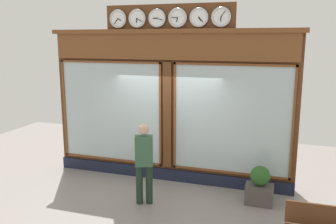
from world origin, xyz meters
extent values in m
cube|color=#5B3319|center=(0.00, -0.15, 1.73)|extent=(5.78, 0.30, 3.46)
cube|color=#191E33|center=(0.00, 0.02, 0.14)|extent=(5.78, 0.08, 0.28)
cube|color=brown|center=(0.00, 0.04, 3.17)|extent=(5.66, 0.08, 0.58)
cube|color=brown|center=(0.00, 0.02, 3.51)|extent=(5.90, 0.20, 0.10)
cube|color=silver|center=(-1.47, 0.01, 1.59)|extent=(2.54, 0.02, 2.38)
cube|color=brown|center=(-1.47, 0.04, 2.80)|extent=(2.64, 0.04, 0.05)
cube|color=brown|center=(-1.47, 0.04, 0.37)|extent=(2.64, 0.04, 0.05)
cube|color=brown|center=(-2.76, 0.04, 1.59)|extent=(0.05, 0.04, 2.48)
cube|color=brown|center=(-0.18, 0.04, 1.59)|extent=(0.05, 0.04, 2.48)
cube|color=silver|center=(1.47, 0.01, 1.59)|extent=(2.54, 0.02, 2.38)
cube|color=brown|center=(1.47, 0.04, 2.80)|extent=(2.64, 0.04, 0.05)
cube|color=brown|center=(1.47, 0.04, 0.37)|extent=(2.64, 0.04, 0.05)
cube|color=brown|center=(2.76, 0.04, 1.59)|extent=(0.05, 0.04, 2.48)
cube|color=brown|center=(0.18, 0.04, 1.59)|extent=(0.05, 0.04, 2.48)
cube|color=#5B3319|center=(0.00, 0.03, 1.59)|extent=(0.20, 0.10, 2.48)
cube|color=#5B3319|center=(0.00, -0.02, 3.79)|extent=(2.99, 0.06, 0.61)
cylinder|color=white|center=(-1.19, 0.06, 3.79)|extent=(0.34, 0.02, 0.34)
torus|color=silver|center=(-1.19, 0.06, 3.79)|extent=(0.42, 0.05, 0.42)
cube|color=black|center=(-1.19, 0.07, 3.75)|extent=(0.02, 0.01, 0.09)
cube|color=black|center=(-1.23, 0.07, 3.85)|extent=(0.09, 0.01, 0.12)
sphere|color=black|center=(-1.19, 0.08, 3.79)|extent=(0.02, 0.02, 0.02)
cylinder|color=white|center=(-0.71, 0.06, 3.79)|extent=(0.34, 0.02, 0.34)
torus|color=silver|center=(-0.71, 0.06, 3.79)|extent=(0.41, 0.05, 0.41)
cube|color=black|center=(-0.74, 0.07, 3.75)|extent=(0.07, 0.01, 0.09)
cube|color=black|center=(-0.76, 0.07, 3.74)|extent=(0.11, 0.01, 0.11)
sphere|color=black|center=(-0.71, 0.08, 3.79)|extent=(0.02, 0.02, 0.02)
cylinder|color=white|center=(-0.24, 0.06, 3.79)|extent=(0.34, 0.02, 0.34)
torus|color=silver|center=(-0.24, 0.06, 3.79)|extent=(0.42, 0.06, 0.42)
cube|color=black|center=(-0.23, 0.07, 3.75)|extent=(0.03, 0.01, 0.09)
cube|color=black|center=(-0.17, 0.07, 3.80)|extent=(0.14, 0.01, 0.02)
sphere|color=black|center=(-0.24, 0.08, 3.79)|extent=(0.02, 0.02, 0.02)
cylinder|color=white|center=(0.24, 0.06, 3.79)|extent=(0.34, 0.02, 0.34)
torus|color=silver|center=(0.24, 0.06, 3.79)|extent=(0.40, 0.04, 0.40)
cube|color=black|center=(0.28, 0.07, 3.79)|extent=(0.09, 0.01, 0.03)
cube|color=black|center=(0.17, 0.07, 3.77)|extent=(0.14, 0.01, 0.06)
sphere|color=black|center=(0.24, 0.08, 3.79)|extent=(0.02, 0.02, 0.02)
cylinder|color=white|center=(0.71, 0.06, 3.79)|extent=(0.34, 0.02, 0.34)
torus|color=silver|center=(0.71, 0.06, 3.79)|extent=(0.42, 0.05, 0.42)
cube|color=black|center=(0.72, 0.07, 3.75)|extent=(0.03, 0.01, 0.09)
cube|color=black|center=(0.65, 0.07, 3.76)|extent=(0.13, 0.01, 0.08)
sphere|color=black|center=(0.71, 0.08, 3.79)|extent=(0.02, 0.02, 0.02)
cylinder|color=white|center=(1.19, 0.06, 3.79)|extent=(0.34, 0.02, 0.34)
torus|color=silver|center=(1.19, 0.06, 3.79)|extent=(0.42, 0.05, 0.42)
cube|color=black|center=(1.15, 0.07, 3.77)|extent=(0.09, 0.01, 0.06)
cube|color=black|center=(1.23, 0.07, 3.73)|extent=(0.10, 0.01, 0.12)
sphere|color=black|center=(1.19, 0.08, 3.79)|extent=(0.02, 0.02, 0.02)
cylinder|color=#1C2F21|center=(0.16, 1.40, 0.41)|extent=(0.14, 0.14, 0.82)
cylinder|color=#1C2F21|center=(-0.03, 1.32, 0.41)|extent=(0.14, 0.14, 0.82)
cube|color=#33563D|center=(0.07, 1.36, 1.13)|extent=(0.42, 0.34, 0.62)
sphere|color=tan|center=(0.07, 1.36, 1.58)|extent=(0.22, 0.22, 0.22)
cube|color=#4C4742|center=(-2.19, 0.65, 0.21)|extent=(0.56, 0.36, 0.41)
sphere|color=#285623|center=(-2.19, 0.65, 0.61)|extent=(0.40, 0.40, 0.40)
cube|color=#4C2B16|center=(-3.38, 2.25, 0.69)|extent=(1.40, 0.04, 0.36)
camera|label=1|loc=(-2.57, 7.83, 3.34)|focal=38.69mm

